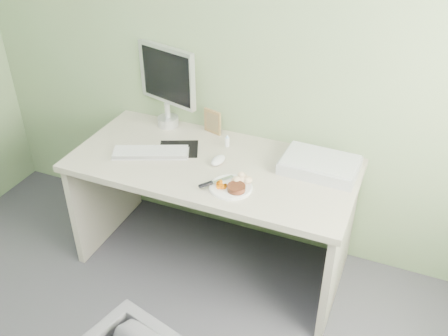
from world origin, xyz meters
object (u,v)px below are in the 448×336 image
at_px(desk, 213,189).
at_px(plate, 231,187).
at_px(monitor, 167,82).
at_px(scanner, 320,166).

height_order(desk, plate, plate).
distance_m(plate, monitor, 0.85).
relative_size(desk, plate, 7.13).
bearing_deg(plate, scanner, 41.91).
relative_size(desk, monitor, 3.15).
bearing_deg(monitor, scanner, 6.74).
height_order(desk, scanner, scanner).
bearing_deg(plate, desk, 134.88).
xyz_separation_m(desk, monitor, (-0.44, 0.31, 0.47)).
relative_size(plate, scanner, 0.55).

